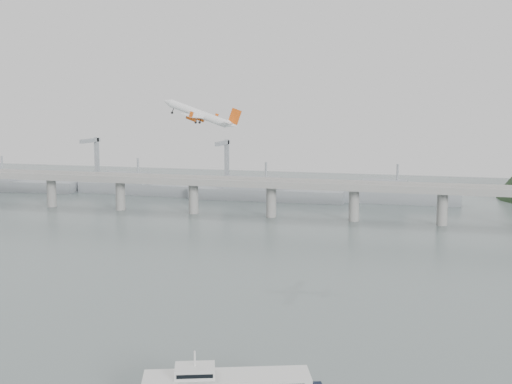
% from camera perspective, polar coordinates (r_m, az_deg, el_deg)
% --- Properties ---
extents(ground, '(900.00, 900.00, 0.00)m').
position_cam_1_polar(ground, '(220.51, -3.84, -11.24)').
color(ground, slate).
rests_on(ground, ground).
extents(bridge, '(800.00, 22.00, 23.90)m').
position_cam_1_polar(bridge, '(406.43, 5.23, 0.17)').
color(bridge, gray).
rests_on(bridge, ground).
extents(distant_fleet, '(453.00, 60.90, 40.00)m').
position_cam_1_polar(distant_fleet, '(517.43, -10.54, 0.47)').
color(distant_fleet, gray).
rests_on(distant_fleet, ground).
extents(airliner, '(35.27, 31.86, 14.03)m').
position_cam_1_polar(airliner, '(287.20, -4.67, 6.45)').
color(airliner, white).
rests_on(airliner, ground).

